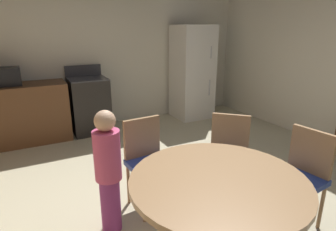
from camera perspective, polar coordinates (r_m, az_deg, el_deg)
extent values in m
plane|color=beige|center=(2.88, 4.18, -18.64)|extent=(14.00, 14.00, 0.00)
cube|color=silver|center=(5.19, -13.74, 13.08)|extent=(5.79, 0.12, 2.70)
cube|color=brown|center=(4.81, -31.04, -0.19)|extent=(1.90, 0.60, 0.90)
cube|color=black|center=(4.87, -15.73, 1.91)|extent=(0.60, 0.60, 0.90)
cube|color=#38383D|center=(4.78, -16.18, 7.23)|extent=(0.60, 0.60, 0.02)
cube|color=#38383D|center=(5.03, -16.94, 8.81)|extent=(0.60, 0.04, 0.18)
cube|color=white|center=(5.47, 4.93, 8.73)|extent=(0.68, 0.66, 1.76)
cylinder|color=#B2B2B7|center=(5.25, 8.77, 12.63)|extent=(0.02, 0.02, 0.22)
cylinder|color=#B2B2B7|center=(5.34, 8.45, 5.66)|extent=(0.02, 0.02, 0.30)
cube|color=black|center=(4.68, -30.51, 6.83)|extent=(0.44, 0.32, 0.26)
cylinder|color=#9E754C|center=(2.12, 9.61, -21.91)|extent=(0.14, 0.14, 0.72)
cylinder|color=#9E754C|center=(1.90, 10.19, -12.99)|extent=(1.17, 1.17, 0.04)
cylinder|color=#9E754C|center=(2.61, 25.07, -18.90)|extent=(0.03, 0.03, 0.43)
cylinder|color=#9E754C|center=(2.76, 18.91, -16.03)|extent=(0.03, 0.03, 0.43)
cylinder|color=#9E754C|center=(2.87, 28.82, -15.98)|extent=(0.03, 0.03, 0.43)
cylinder|color=#9E754C|center=(3.01, 23.03, -13.59)|extent=(0.03, 0.03, 0.43)
cube|color=navy|center=(2.69, 24.58, -11.85)|extent=(0.44, 0.44, 0.05)
cube|color=#9E754C|center=(2.75, 27.16, -6.74)|extent=(0.08, 0.38, 0.42)
cylinder|color=#9E754C|center=(2.81, 14.99, -15.01)|extent=(0.03, 0.03, 0.43)
cylinder|color=#9E754C|center=(2.83, 7.88, -14.33)|extent=(0.03, 0.03, 0.43)
cylinder|color=#9E754C|center=(3.11, 15.21, -11.72)|extent=(0.03, 0.03, 0.43)
cylinder|color=#9E754C|center=(3.12, 8.85, -11.13)|extent=(0.03, 0.03, 0.43)
cube|color=navy|center=(2.85, 12.02, -8.90)|extent=(0.57, 0.57, 0.05)
cube|color=#9E754C|center=(2.93, 12.58, -3.70)|extent=(0.30, 0.29, 0.42)
cylinder|color=#9E754C|center=(2.77, 1.60, -14.90)|extent=(0.03, 0.03, 0.43)
cylinder|color=#9E754C|center=(2.63, -4.89, -16.95)|extent=(0.03, 0.03, 0.43)
cylinder|color=#9E754C|center=(3.02, -2.04, -11.97)|extent=(0.03, 0.03, 0.43)
cylinder|color=#9E754C|center=(2.89, -8.07, -13.61)|extent=(0.03, 0.03, 0.43)
cube|color=navy|center=(2.70, -3.44, -10.05)|extent=(0.43, 0.43, 0.05)
cube|color=#9E754C|center=(2.76, -5.31, -4.68)|extent=(0.38, 0.07, 0.42)
cylinder|color=#8C337A|center=(2.56, -11.60, -17.30)|extent=(0.17, 0.17, 0.50)
cylinder|color=#D14C7A|center=(2.33, -12.29, -7.94)|extent=(0.31, 0.31, 0.42)
sphere|color=#D6A884|center=(2.23, -12.77, -1.06)|extent=(0.17, 0.17, 0.17)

